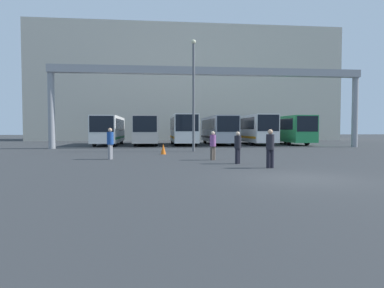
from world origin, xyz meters
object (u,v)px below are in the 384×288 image
object	(u,v)px
bus_slot_4	(252,128)
pedestrian_near_right	(238,147)
traffic_cone	(163,149)
lamp_post	(194,91)
bus_slot_1	(147,129)
pedestrian_near_center	(110,143)
bus_slot_2	(183,128)
bus_slot_0	(109,129)
bus_slot_5	(287,128)
pedestrian_mid_right	(270,147)
pedestrian_near_left	(213,145)
bus_slot_3	(218,129)

from	to	relation	value
bus_slot_4	pedestrian_near_right	bearing A→B (deg)	-107.86
traffic_cone	lamp_post	bearing A→B (deg)	48.26
bus_slot_1	pedestrian_near_center	world-z (taller)	bus_slot_1
bus_slot_4	traffic_cone	bearing A→B (deg)	-125.31
pedestrian_near_right	pedestrian_near_center	xyz separation A→B (m)	(-6.79, 3.32, 0.10)
bus_slot_1	bus_slot_2	distance (m)	4.20
bus_slot_0	bus_slot_5	world-z (taller)	bus_slot_5
traffic_cone	lamp_post	xyz separation A→B (m)	(2.45, 2.74, 4.37)
bus_slot_4	bus_slot_5	distance (m)	4.14
lamp_post	pedestrian_mid_right	bearing A→B (deg)	-79.57
bus_slot_2	pedestrian_near_right	size ratio (longest dim) A/B	6.31
bus_slot_1	bus_slot_5	size ratio (longest dim) A/B	1.09
pedestrian_near_left	lamp_post	distance (m)	8.54
bus_slot_5	lamp_post	world-z (taller)	lamp_post
bus_slot_0	pedestrian_near_right	size ratio (longest dim) A/B	6.31
pedestrian_near_right	traffic_cone	distance (m)	7.94
bus_slot_1	bus_slot_4	bearing A→B (deg)	-0.69
pedestrian_near_right	pedestrian_near_center	distance (m)	7.56
bus_slot_2	bus_slot_4	world-z (taller)	bus_slot_4
bus_slot_3	bus_slot_4	distance (m)	4.13
pedestrian_near_left	pedestrian_near_center	bearing A→B (deg)	-42.15
pedestrian_near_right	pedestrian_mid_right	world-z (taller)	pedestrian_mid_right
pedestrian_near_right	pedestrian_mid_right	distance (m)	2.27
pedestrian_near_left	traffic_cone	size ratio (longest dim) A/B	2.21
pedestrian_near_center	pedestrian_near_right	bearing A→B (deg)	81.86
bus_slot_1	bus_slot_0	bearing A→B (deg)	-169.55
bus_slot_5	bus_slot_0	bearing A→B (deg)	-179.23
bus_slot_0	pedestrian_near_left	world-z (taller)	bus_slot_0
bus_slot_1	pedestrian_near_right	bearing A→B (deg)	-77.00
bus_slot_4	pedestrian_near_left	world-z (taller)	bus_slot_4
bus_slot_2	pedestrian_near_right	world-z (taller)	bus_slot_2
pedestrian_near_center	bus_slot_2	bearing A→B (deg)	-179.39
bus_slot_1	bus_slot_4	size ratio (longest dim) A/B	1.03
traffic_cone	bus_slot_1	bearing A→B (deg)	95.81
traffic_cone	bus_slot_2	bearing A→B (deg)	80.10
bus_slot_3	traffic_cone	distance (m)	16.61
pedestrian_mid_right	pedestrian_near_left	world-z (taller)	pedestrian_mid_right
bus_slot_3	bus_slot_5	size ratio (longest dim) A/B	1.04
traffic_cone	pedestrian_near_center	bearing A→B (deg)	-130.34
bus_slot_0	pedestrian_near_right	distance (m)	23.63
bus_slot_2	traffic_cone	bearing A→B (deg)	-99.90
pedestrian_near_center	lamp_post	size ratio (longest dim) A/B	0.21
bus_slot_2	bus_slot_4	bearing A→B (deg)	4.26
bus_slot_2	pedestrian_mid_right	distance (m)	23.84
bus_slot_4	pedestrian_near_right	world-z (taller)	bus_slot_4
bus_slot_2	lamp_post	xyz separation A→B (m)	(-0.11, -11.90, 2.83)
pedestrian_mid_right	bus_slot_5	bearing A→B (deg)	59.13
pedestrian_mid_right	pedestrian_near_left	distance (m)	4.63
bus_slot_5	pedestrian_near_center	xyz separation A→B (m)	(-18.10, -18.65, -0.88)
pedestrian_mid_right	traffic_cone	bearing A→B (deg)	109.34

